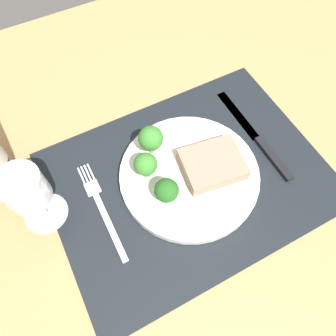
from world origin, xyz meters
TOP-DOWN VIEW (x-y plane):
  - ground_plane at (0.00, 0.00)cm, footprint 140.00×110.00cm
  - placemat at (0.00, 0.00)cm, footprint 47.88×35.85cm
  - plate at (0.00, 0.00)cm, footprint 24.43×24.43cm
  - steak at (3.86, -0.98)cm, footprint 11.24×9.67cm
  - broccoli_center at (-3.78, 7.11)cm, footprint 4.32×4.32cm
  - broccoli_near_steak at (-5.71, -2.35)cm, footprint 4.00×4.00cm
  - broccoli_back_left at (-6.63, 3.39)cm, footprint 3.95×3.95cm
  - fork at (-16.00, 1.42)cm, footprint 2.40×19.20cm
  - knife at (15.49, 0.53)cm, footprint 1.80×23.00cm
  - wine_glass at (-24.58, 5.22)cm, footprint 7.24×7.24cm

SIDE VIEW (x-z plane):
  - ground_plane at x=0.00cm, z-range -3.00..0.00cm
  - placemat at x=0.00cm, z-range 0.00..0.30cm
  - fork at x=-16.00cm, z-range 0.30..0.80cm
  - knife at x=15.49cm, z-range 0.20..1.00cm
  - plate at x=0.00cm, z-range 0.30..1.90cm
  - steak at x=3.86cm, z-range 1.90..4.56cm
  - broccoli_near_steak at x=-5.71cm, z-range 2.30..7.30cm
  - broccoli_back_left at x=-6.63cm, z-range 2.34..7.49cm
  - broccoli_center at x=-3.78cm, z-range 2.69..8.82cm
  - wine_glass at x=-24.58cm, z-range 2.51..15.26cm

